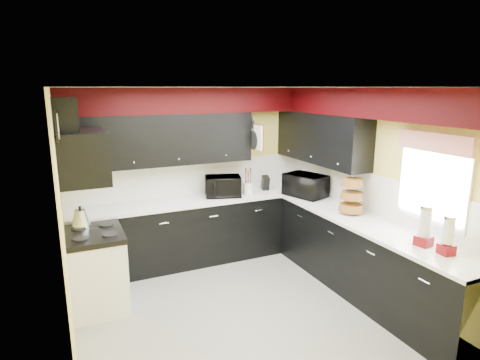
# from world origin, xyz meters

# --- Properties ---
(ground) EXTENTS (3.60, 3.60, 0.00)m
(ground) POSITION_xyz_m (0.00, 0.00, 0.00)
(ground) COLOR gray
(ground) RESTS_ON ground
(wall_back) EXTENTS (3.60, 0.06, 2.50)m
(wall_back) POSITION_xyz_m (0.00, 1.80, 1.25)
(wall_back) COLOR #E0C666
(wall_back) RESTS_ON ground
(wall_right) EXTENTS (0.06, 3.60, 2.50)m
(wall_right) POSITION_xyz_m (1.80, 0.00, 1.25)
(wall_right) COLOR #E0C666
(wall_right) RESTS_ON ground
(wall_left) EXTENTS (0.06, 3.60, 2.50)m
(wall_left) POSITION_xyz_m (-1.80, 0.00, 1.25)
(wall_left) COLOR #E0C666
(wall_left) RESTS_ON ground
(ceiling) EXTENTS (3.60, 3.60, 0.06)m
(ceiling) POSITION_xyz_m (0.00, 0.00, 2.50)
(ceiling) COLOR white
(ceiling) RESTS_ON wall_back
(cab_back) EXTENTS (3.60, 0.60, 0.90)m
(cab_back) POSITION_xyz_m (0.00, 1.50, 0.45)
(cab_back) COLOR black
(cab_back) RESTS_ON ground
(cab_right) EXTENTS (0.60, 3.00, 0.90)m
(cab_right) POSITION_xyz_m (1.50, -0.30, 0.45)
(cab_right) COLOR black
(cab_right) RESTS_ON ground
(counter_back) EXTENTS (3.62, 0.64, 0.04)m
(counter_back) POSITION_xyz_m (0.00, 1.50, 0.92)
(counter_back) COLOR white
(counter_back) RESTS_ON cab_back
(counter_right) EXTENTS (0.64, 3.02, 0.04)m
(counter_right) POSITION_xyz_m (1.50, -0.30, 0.92)
(counter_right) COLOR white
(counter_right) RESTS_ON cab_right
(splash_back) EXTENTS (3.60, 0.02, 0.50)m
(splash_back) POSITION_xyz_m (0.00, 1.79, 1.19)
(splash_back) COLOR white
(splash_back) RESTS_ON counter_back
(splash_right) EXTENTS (0.02, 3.60, 0.50)m
(splash_right) POSITION_xyz_m (1.79, 0.00, 1.19)
(splash_right) COLOR white
(splash_right) RESTS_ON counter_right
(upper_back) EXTENTS (2.60, 0.35, 0.70)m
(upper_back) POSITION_xyz_m (-0.50, 1.62, 1.80)
(upper_back) COLOR black
(upper_back) RESTS_ON wall_back
(upper_right) EXTENTS (0.35, 1.80, 0.70)m
(upper_right) POSITION_xyz_m (1.62, 0.90, 1.80)
(upper_right) COLOR black
(upper_right) RESTS_ON wall_right
(soffit_back) EXTENTS (3.60, 0.36, 0.35)m
(soffit_back) POSITION_xyz_m (0.00, 1.62, 2.33)
(soffit_back) COLOR black
(soffit_back) RESTS_ON wall_back
(soffit_right) EXTENTS (0.36, 3.24, 0.35)m
(soffit_right) POSITION_xyz_m (1.62, -0.18, 2.33)
(soffit_right) COLOR black
(soffit_right) RESTS_ON wall_right
(stove) EXTENTS (0.60, 0.75, 0.86)m
(stove) POSITION_xyz_m (-1.50, 0.75, 0.43)
(stove) COLOR white
(stove) RESTS_ON ground
(cooktop) EXTENTS (0.62, 0.77, 0.06)m
(cooktop) POSITION_xyz_m (-1.50, 0.75, 0.89)
(cooktop) COLOR black
(cooktop) RESTS_ON stove
(hood) EXTENTS (0.50, 0.78, 0.55)m
(hood) POSITION_xyz_m (-1.55, 0.75, 1.78)
(hood) COLOR black
(hood) RESTS_ON wall_left
(hood_duct) EXTENTS (0.24, 0.40, 0.40)m
(hood_duct) POSITION_xyz_m (-1.68, 0.75, 2.20)
(hood_duct) COLOR black
(hood_duct) RESTS_ON wall_left
(window) EXTENTS (0.03, 0.86, 0.96)m
(window) POSITION_xyz_m (1.79, -0.90, 1.55)
(window) COLOR white
(window) RESTS_ON wall_right
(valance) EXTENTS (0.04, 0.88, 0.20)m
(valance) POSITION_xyz_m (1.73, -0.90, 1.95)
(valance) COLOR red
(valance) RESTS_ON wall_right
(pan_top) EXTENTS (0.03, 0.22, 0.40)m
(pan_top) POSITION_xyz_m (0.82, 1.55, 2.00)
(pan_top) COLOR black
(pan_top) RESTS_ON upper_back
(pan_mid) EXTENTS (0.03, 0.28, 0.46)m
(pan_mid) POSITION_xyz_m (0.82, 1.42, 1.75)
(pan_mid) COLOR black
(pan_mid) RESTS_ON upper_back
(pan_low) EXTENTS (0.03, 0.24, 0.42)m
(pan_low) POSITION_xyz_m (0.82, 1.68, 1.72)
(pan_low) COLOR black
(pan_low) RESTS_ON upper_back
(cut_board) EXTENTS (0.03, 0.26, 0.35)m
(cut_board) POSITION_xyz_m (0.83, 1.30, 1.80)
(cut_board) COLOR white
(cut_board) RESTS_ON upper_back
(baskets) EXTENTS (0.27, 0.27, 0.50)m
(baskets) POSITION_xyz_m (1.52, 0.05, 1.18)
(baskets) COLOR brown
(baskets) RESTS_ON upper_right
(clock) EXTENTS (0.03, 0.30, 0.30)m
(clock) POSITION_xyz_m (-1.77, 0.25, 2.15)
(clock) COLOR black
(clock) RESTS_ON wall_left
(deco_plate) EXTENTS (0.03, 0.24, 0.24)m
(deco_plate) POSITION_xyz_m (1.77, -0.35, 2.25)
(deco_plate) COLOR white
(deco_plate) RESTS_ON wall_right
(toaster_oven) EXTENTS (0.61, 0.55, 0.30)m
(toaster_oven) POSITION_xyz_m (0.37, 1.50, 1.09)
(toaster_oven) COLOR black
(toaster_oven) RESTS_ON counter_back
(microwave) EXTENTS (0.56, 0.68, 0.33)m
(microwave) POSITION_xyz_m (1.47, 0.99, 1.10)
(microwave) COLOR black
(microwave) RESTS_ON counter_right
(utensil_crock) EXTENTS (0.18, 0.18, 0.17)m
(utensil_crock) POSITION_xyz_m (0.75, 1.45, 1.03)
(utensil_crock) COLOR silver
(utensil_crock) RESTS_ON counter_back
(knife_block) EXTENTS (0.13, 0.16, 0.22)m
(knife_block) POSITION_xyz_m (1.10, 1.56, 1.05)
(knife_block) COLOR black
(knife_block) RESTS_ON counter_back
(kettle) EXTENTS (0.22, 0.22, 0.20)m
(kettle) POSITION_xyz_m (-1.61, 1.02, 1.02)
(kettle) COLOR silver
(kettle) RESTS_ON cooktop
(dispenser_a) EXTENTS (0.17, 0.17, 0.39)m
(dispenser_a) POSITION_xyz_m (1.49, -1.10, 1.14)
(dispenser_a) COLOR #651303
(dispenser_a) RESTS_ON counter_right
(dispenser_b) EXTENTS (0.14, 0.14, 0.35)m
(dispenser_b) POSITION_xyz_m (1.51, -1.34, 1.11)
(dispenser_b) COLOR #631B0E
(dispenser_b) RESTS_ON counter_right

